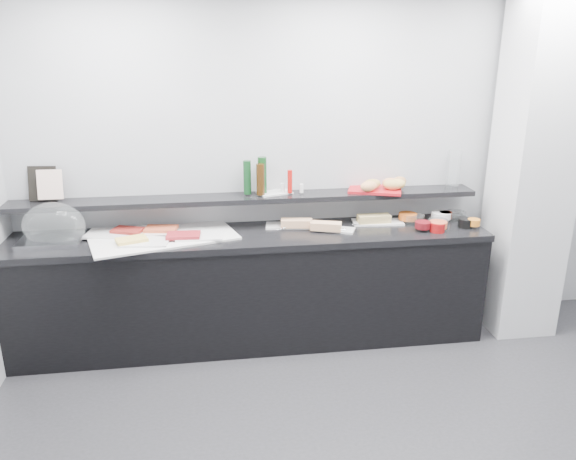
{
  "coord_description": "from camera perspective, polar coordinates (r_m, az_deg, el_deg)",
  "views": [
    {
      "loc": [
        -0.98,
        -2.32,
        2.29
      ],
      "look_at": [
        -0.45,
        1.45,
        1.0
      ],
      "focal_mm": 35.0,
      "sensor_mm": 36.0,
      "label": 1
    }
  ],
  "objects": [
    {
      "name": "back_wall",
      "position": [
        4.53,
        4.7,
        6.68
      ],
      "size": [
        5.0,
        0.02,
        2.7
      ],
      "primitive_type": "cube",
      "color": "#A7AAAE",
      "rests_on": "ground"
    },
    {
      "name": "column",
      "position": [
        4.77,
        23.62,
        5.81
      ],
      "size": [
        0.5,
        0.5,
        2.7
      ],
      "primitive_type": "cube",
      "color": "silver",
      "rests_on": "ground"
    },
    {
      "name": "buffet_cabinet",
      "position": [
        4.44,
        -3.67,
        -6.16
      ],
      "size": [
        3.6,
        0.6,
        0.85
      ],
      "primitive_type": "cube",
      "color": "black",
      "rests_on": "ground"
    },
    {
      "name": "counter_top",
      "position": [
        4.27,
        -3.8,
        -0.67
      ],
      "size": [
        3.62,
        0.62,
        0.05
      ],
      "primitive_type": "cube",
      "color": "black",
      "rests_on": "buffet_cabinet"
    },
    {
      "name": "wall_shelf",
      "position": [
        4.36,
        -4.05,
        3.25
      ],
      "size": [
        3.6,
        0.25,
        0.04
      ],
      "primitive_type": "cube",
      "color": "black",
      "rests_on": "back_wall"
    },
    {
      "name": "cloche_base",
      "position": [
        4.37,
        -22.94,
        -1.06
      ],
      "size": [
        0.43,
        0.29,
        0.04
      ],
      "primitive_type": "cube",
      "rotation": [
        0.0,
        0.0,
        0.0
      ],
      "color": "#B7B9BE",
      "rests_on": "counter_top"
    },
    {
      "name": "cloche_dome",
      "position": [
        4.37,
        -22.68,
        0.42
      ],
      "size": [
        0.48,
        0.35,
        0.34
      ],
      "primitive_type": "ellipsoid",
      "rotation": [
        0.0,
        0.0,
        -0.13
      ],
      "color": "white",
      "rests_on": "cloche_base"
    },
    {
      "name": "linen_runner",
      "position": [
        4.23,
        -12.48,
        -0.79
      ],
      "size": [
        1.14,
        0.76,
        0.01
      ],
      "primitive_type": "cube",
      "rotation": [
        0.0,
        0.0,
        0.28
      ],
      "color": "white",
      "rests_on": "counter_top"
    },
    {
      "name": "platter_meat_a",
      "position": [
        4.39,
        -17.6,
        -0.32
      ],
      "size": [
        0.37,
        0.27,
        0.01
      ],
      "primitive_type": "cube",
      "rotation": [
        0.0,
        0.0,
        -0.14
      ],
      "color": "white",
      "rests_on": "linen_runner"
    },
    {
      "name": "food_meat_a",
      "position": [
        4.36,
        -15.97,
        -0.03
      ],
      "size": [
        0.26,
        0.21,
        0.02
      ],
      "primitive_type": "cube",
      "rotation": [
        0.0,
        0.0,
        -0.38
      ],
      "color": "maroon",
      "rests_on": "platter_meat_a"
    },
    {
      "name": "platter_salmon",
      "position": [
        4.35,
        -13.78,
        -0.13
      ],
      "size": [
        0.38,
        0.31,
        0.01
      ],
      "primitive_type": "cube",
      "rotation": [
        0.0,
        0.0,
        -0.32
      ],
      "color": "white",
      "rests_on": "linen_runner"
    },
    {
      "name": "food_salmon",
      "position": [
        4.33,
        -12.77,
        0.12
      ],
      "size": [
        0.26,
        0.19,
        0.02
      ],
      "primitive_type": "cube",
      "rotation": [
        0.0,
        0.0,
        -0.16
      ],
      "color": "#C74928",
      "rests_on": "platter_salmon"
    },
    {
      "name": "platter_cheese",
      "position": [
        4.14,
        -14.29,
        -1.15
      ],
      "size": [
        0.35,
        0.25,
        0.01
      ],
      "primitive_type": "cube",
      "rotation": [
        0.0,
        0.0,
        -0.1
      ],
      "color": "white",
      "rests_on": "linen_runner"
    },
    {
      "name": "food_cheese",
      "position": [
        4.15,
        -15.61,
        -0.96
      ],
      "size": [
        0.24,
        0.2,
        0.02
      ],
      "primitive_type": "cube",
      "rotation": [
        0.0,
        0.0,
        0.35
      ],
      "color": "#F3CE5E",
      "rests_on": "platter_cheese"
    },
    {
      "name": "platter_meat_b",
      "position": [
        4.19,
        -8.94,
        -0.57
      ],
      "size": [
        0.35,
        0.25,
        0.01
      ],
      "primitive_type": "cube",
      "rotation": [
        0.0,
        0.0,
        -0.06
      ],
      "color": "white",
      "rests_on": "linen_runner"
    },
    {
      "name": "food_meat_b",
      "position": [
        4.16,
        -10.58,
        -0.52
      ],
      "size": [
        0.25,
        0.17,
        0.02
      ],
      "primitive_type": "cube",
      "rotation": [
        0.0,
        0.0,
        -0.06
      ],
      "color": "maroon",
      "rests_on": "platter_meat_b"
    },
    {
      "name": "sandwich_plate_left",
      "position": [
        4.41,
        0.27,
        0.45
      ],
      "size": [
        0.4,
        0.22,
        0.01
      ],
      "primitive_type": "cube",
      "rotation": [
        0.0,
        0.0,
        -0.14
      ],
      "color": "white",
      "rests_on": "counter_top"
    },
    {
      "name": "sandwich_food_left",
      "position": [
        4.35,
        0.88,
        0.71
      ],
      "size": [
        0.25,
        0.13,
        0.06
      ],
      "primitive_type": "cube",
      "rotation": [
        0.0,
        0.0,
        -0.16
      ],
      "color": "#E3A677",
      "rests_on": "sandwich_plate_left"
    },
    {
      "name": "tongs_left",
      "position": [
        4.31,
        -0.38,
        0.19
      ],
      "size": [
        0.14,
        0.09,
        0.01
      ],
      "primitive_type": "cylinder",
      "rotation": [
        0.0,
        1.57,
        0.53
      ],
      "color": "silver",
      "rests_on": "sandwich_plate_left"
    },
    {
      "name": "sandwich_plate_mid",
      "position": [
        4.34,
        4.64,
        0.08
      ],
      "size": [
        0.35,
        0.25,
        0.01
      ],
      "primitive_type": "cube",
      "rotation": [
        0.0,
        0.0,
        -0.41
      ],
      "color": "silver",
      "rests_on": "counter_top"
    },
    {
      "name": "sandwich_food_mid",
      "position": [
        4.29,
        3.87,
        0.4
      ],
      "size": [
        0.25,
        0.16,
        0.06
      ],
      "primitive_type": "cube",
      "rotation": [
        0.0,
        0.0,
        -0.31
      ],
      "color": "#E7AA79",
      "rests_on": "sandwich_plate_mid"
    },
    {
      "name": "tongs_mid",
      "position": [
        4.29,
        4.85,
        0.05
      ],
      "size": [
        0.16,
        0.04,
        0.01
      ],
      "primitive_type": "cylinder",
      "rotation": [
        0.0,
        1.57,
        -0.2
      ],
      "color": "silver",
      "rests_on": "sandwich_plate_mid"
    },
    {
      "name": "sandwich_plate_right",
      "position": [
        4.55,
        9.1,
        0.8
      ],
      "size": [
        0.41,
        0.21,
        0.01
      ],
      "primitive_type": "cube",
      "rotation": [
        0.0,
        0.0,
        -0.1
      ],
      "color": "white",
      "rests_on": "counter_top"
    },
    {
      "name": "sandwich_food_right",
      "position": [
        4.51,
        8.72,
        1.16
      ],
      "size": [
        0.26,
        0.1,
        0.06
      ],
      "primitive_type": "cube",
      "rotation": [
        0.0,
        0.0,
        0.01
      ],
      "color": "tan",
      "rests_on": "sandwich_plate_right"
    },
    {
      "name": "tongs_right",
      "position": [
        4.45,
        7.51,
        0.62
      ],
      "size": [
        0.16,
        0.02,
        0.01
      ],
      "primitive_type": "cylinder",
      "rotation": [
        0.0,
        1.57,
        0.05
      ],
      "color": "silver",
      "rests_on": "sandwich_plate_right"
    },
    {
      "name": "bowl_glass_fruit",
      "position": [
        4.58,
        12.72,
        1.07
      ],
      "size": [
        0.19,
        0.19,
        0.07
      ],
      "primitive_type": "cylinder",
      "rotation": [
        0.0,
        0.0,
        0.31
      ],
      "color": "white",
      "rests_on": "counter_top"
    },
    {
      "name": "fill_glass_fruit",
      "position": [
        4.61,
        12.07,
        1.37
      ],
      "size": [
        0.18,
        0.18,
        0.05
      ],
      "primitive_type": "cylinder",
      "rotation": [
        0.0,
        0.0,
        0.29
      ],
      "color": "#C7581B",
      "rests_on": "bowl_glass_fruit"
    },
    {
      "name": "bowl_black_jam",
      "position": [
        4.71,
        15.22,
        1.33
      ],
      "size": [
        0.17,
        0.17,
        0.07
      ],
      "primitive_type": "cylinder",
      "rotation": [
        0.0,
        0.0,
        0.2
      ],
      "color": "black",
      "rests_on": "counter_top"
    },
    {
      "name": "fill_black_jam",
      "position": [
        4.72,
        15.7,
        1.47
      ],
      "size": [
        0.13,
        0.13,
        0.05
      ],
      "primitive_type": "cylinder",
      "rotation": [
        0.0,
        0.0,
        0.35
      ],
      "color": "#53170B",
      "rests_on": "bowl_black_jam"
    },
    {
      "name": "bowl_glass_cream",
      "position": [
        4.77,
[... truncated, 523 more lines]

